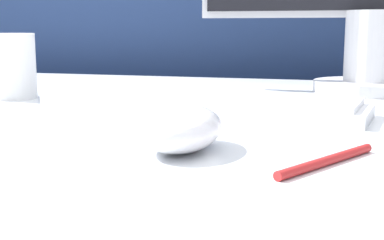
# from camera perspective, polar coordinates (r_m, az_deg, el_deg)

# --- Properties ---
(partition_panel) EXTENTS (5.00, 0.03, 1.23)m
(partition_panel) POSITION_cam_1_polar(r_m,az_deg,el_deg) (1.35, 7.51, -1.09)
(partition_panel) COLOR navy
(partition_panel) RESTS_ON ground_plane
(computer_mouse_near) EXTENTS (0.08, 0.12, 0.04)m
(computer_mouse_near) POSITION_cam_1_polar(r_m,az_deg,el_deg) (0.49, -1.06, -0.89)
(computer_mouse_near) COLOR white
(computer_mouse_near) RESTS_ON desk
(keyboard) EXTENTS (0.46, 0.18, 0.02)m
(keyboard) POSITION_cam_1_polar(r_m,az_deg,el_deg) (0.73, 0.56, 1.84)
(keyboard) COLOR white
(keyboard) RESTS_ON desk
(mug) EXTENTS (0.08, 0.08, 0.10)m
(mug) POSITION_cam_1_polar(r_m,az_deg,el_deg) (0.91, -18.82, 5.48)
(mug) COLOR white
(mug) RESTS_ON desk
(pen) EXTENTS (0.08, 0.12, 0.01)m
(pen) POSITION_cam_1_polar(r_m,az_deg,el_deg) (0.46, 14.23, -4.22)
(pen) COLOR red
(pen) RESTS_ON desk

